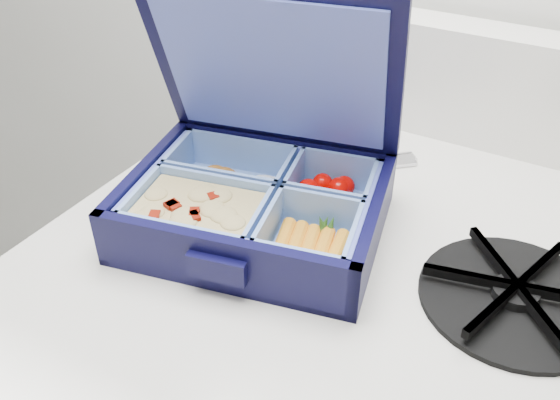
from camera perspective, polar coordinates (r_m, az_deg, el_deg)
The scene contains 4 objects.
bento_box at distance 0.60m, azimuth -2.33°, elevation -0.56°, with size 0.25×0.20×0.06m, color black, non-canonical shape.
burner_grate at distance 0.57m, azimuth 21.74°, elevation -8.12°, with size 0.17×0.17×0.02m, color black.
burner_grate_rear at distance 0.79m, azimuth -2.01°, elevation 7.06°, with size 0.16×0.16×0.02m, color black.
fork at distance 0.71m, azimuth 5.28°, elevation 2.94°, with size 0.02×0.18×0.01m, color silver, non-canonical shape.
Camera 1 is at (0.56, 1.23, 1.31)m, focal length 38.00 mm.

